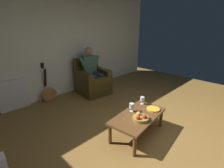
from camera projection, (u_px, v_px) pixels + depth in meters
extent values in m
plane|color=brown|center=(174.00, 145.00, 2.69)|extent=(7.63, 7.63, 0.00)
cube|color=white|center=(62.00, 44.00, 4.34)|extent=(6.65, 0.06, 2.72)
cube|color=#3E3213|center=(93.00, 86.00, 4.67)|extent=(0.83, 0.90, 0.43)
cube|color=#3E3213|center=(94.00, 77.00, 4.54)|extent=(0.52, 0.74, 0.10)
cube|color=#3E3213|center=(102.00, 73.00, 4.73)|extent=(0.25, 0.82, 0.24)
cube|color=#3E3213|center=(83.00, 76.00, 4.39)|extent=(0.25, 0.82, 0.24)
cube|color=#3E3213|center=(86.00, 67.00, 4.76)|extent=(0.74, 0.21, 0.54)
cube|color=#46674F|center=(89.00, 65.00, 4.61)|extent=(0.40, 0.23, 0.50)
sphere|color=#A87A5B|center=(88.00, 51.00, 4.48)|extent=(0.22, 0.22, 0.22)
cylinder|color=#26323F|center=(97.00, 74.00, 4.59)|extent=(0.18, 0.46, 0.13)
cylinder|color=#26323F|center=(102.00, 86.00, 4.52)|extent=(0.13, 0.13, 0.53)
cylinder|color=#46674F|center=(97.00, 60.00, 4.67)|extent=(0.21, 0.11, 0.29)
cylinder|color=#26323F|center=(90.00, 76.00, 4.45)|extent=(0.18, 0.46, 0.13)
cylinder|color=#26323F|center=(95.00, 88.00, 4.38)|extent=(0.13, 0.13, 0.53)
cylinder|color=#46674F|center=(83.00, 62.00, 4.41)|extent=(0.21, 0.11, 0.29)
cube|color=brown|center=(138.00, 116.00, 2.84)|extent=(1.11, 0.68, 0.04)
cylinder|color=brown|center=(161.00, 118.00, 3.13)|extent=(0.06, 0.06, 0.34)
cylinder|color=brown|center=(135.00, 146.00, 2.42)|extent=(0.06, 0.06, 0.34)
cylinder|color=brown|center=(139.00, 111.00, 3.39)|extent=(0.06, 0.06, 0.34)
cylinder|color=brown|center=(110.00, 134.00, 2.68)|extent=(0.06, 0.06, 0.34)
cylinder|color=#B87945|center=(49.00, 94.00, 4.19)|extent=(0.36, 0.18, 0.38)
cylinder|color=black|center=(50.00, 94.00, 4.15)|extent=(0.10, 0.03, 0.10)
cube|color=black|center=(45.00, 78.00, 4.12)|extent=(0.05, 0.14, 0.47)
cube|color=black|center=(42.00, 66.00, 4.07)|extent=(0.07, 0.06, 0.14)
cube|color=white|center=(13.00, 95.00, 3.73)|extent=(0.61, 0.06, 0.70)
cylinder|color=silver|center=(131.00, 111.00, 2.95)|extent=(0.07, 0.07, 0.01)
cylinder|color=silver|center=(132.00, 109.00, 2.94)|extent=(0.01, 0.01, 0.06)
cylinder|color=silver|center=(132.00, 106.00, 2.92)|extent=(0.08, 0.08, 0.09)
cylinder|color=#590C19|center=(132.00, 107.00, 2.92)|extent=(0.07, 0.07, 0.03)
cylinder|color=silver|center=(142.00, 104.00, 3.23)|extent=(0.07, 0.07, 0.01)
cylinder|color=silver|center=(142.00, 102.00, 3.21)|extent=(0.01, 0.01, 0.07)
cylinder|color=silver|center=(142.00, 99.00, 3.19)|extent=(0.08, 0.08, 0.07)
cylinder|color=#590C19|center=(142.00, 100.00, 3.20)|extent=(0.07, 0.07, 0.03)
cylinder|color=olive|center=(141.00, 118.00, 2.69)|extent=(0.26, 0.26, 0.05)
sphere|color=red|center=(138.00, 118.00, 2.62)|extent=(0.07, 0.07, 0.07)
sphere|color=red|center=(145.00, 117.00, 2.65)|extent=(0.07, 0.07, 0.07)
sphere|color=gold|center=(139.00, 114.00, 2.74)|extent=(0.07, 0.07, 0.07)
cylinder|color=gold|center=(153.00, 109.00, 3.01)|extent=(0.23, 0.23, 0.02)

